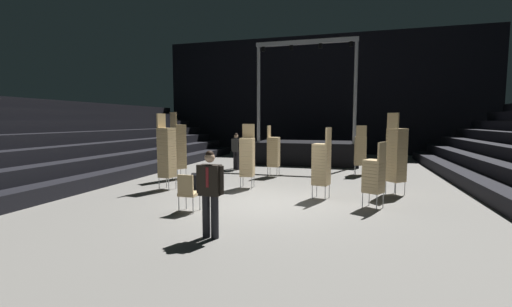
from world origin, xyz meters
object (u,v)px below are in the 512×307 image
stage_riser (307,150)px  equipment_road_case (205,181)px  chair_stack_mid_right (273,151)px  chair_stack_front_left (167,152)px  chair_stack_mid_left (322,163)px  chair_stack_rear_right (374,175)px  man_with_tie (210,189)px  chair_stack_rear_centre (247,156)px  chair_stack_front_right (360,150)px  chair_stack_mid_centre (396,154)px  chair_stack_rear_left (178,146)px  crew_worker_near_stage (236,149)px  loose_chair_near_man (188,191)px

stage_riser → equipment_road_case: stage_riser is taller
chair_stack_mid_right → chair_stack_front_left: bearing=-37.4°
chair_stack_mid_left → chair_stack_rear_right: (1.38, -0.72, -0.17)m
man_with_tie → chair_stack_mid_right: size_ratio=0.82×
man_with_tie → chair_stack_rear_centre: size_ratio=0.79×
chair_stack_front_left → chair_stack_front_right: size_ratio=1.21×
stage_riser → chair_stack_front_left: size_ratio=2.47×
chair_stack_mid_right → chair_stack_mid_centre: 4.89m
chair_stack_front_left → chair_stack_front_right: 7.84m
chair_stack_front_right → chair_stack_rear_left: size_ratio=0.80×
chair_stack_front_right → chair_stack_front_left: bearing=-147.3°
chair_stack_front_left → chair_stack_mid_centre: 7.18m
chair_stack_front_right → crew_worker_near_stage: chair_stack_front_right is taller
chair_stack_mid_left → chair_stack_rear_centre: bearing=83.8°
stage_riser → chair_stack_rear_right: bearing=-72.5°
stage_riser → loose_chair_near_man: 10.65m
chair_stack_rear_left → loose_chair_near_man: size_ratio=2.71×
stage_riser → chair_stack_front_left: bearing=-113.5°
crew_worker_near_stage → loose_chair_near_man: bearing=123.8°
stage_riser → chair_stack_rear_centre: bearing=-98.6°
chair_stack_rear_right → crew_worker_near_stage: chair_stack_rear_right is taller
chair_stack_front_right → chair_stack_rear_left: 7.38m
chair_stack_rear_left → chair_stack_rear_centre: (3.08, -1.01, -0.21)m
chair_stack_mid_left → equipment_road_case: chair_stack_mid_left is taller
man_with_tie → chair_stack_rear_left: bearing=-54.2°
loose_chair_near_man → chair_stack_front_left: bearing=129.7°
chair_stack_rear_right → chair_stack_front_left: bearing=112.1°
equipment_road_case → loose_chair_near_man: size_ratio=0.95×
stage_riser → loose_chair_near_man: (-1.60, -10.53, -0.15)m
chair_stack_mid_left → chair_stack_rear_left: bearing=84.8°
chair_stack_front_right → loose_chair_near_man: (-4.20, -7.22, -0.49)m
chair_stack_front_left → crew_worker_near_stage: (0.71, 4.89, -0.29)m
man_with_tie → chair_stack_front_right: 9.26m
man_with_tie → chair_stack_rear_left: (-3.83, 5.86, 0.33)m
chair_stack_front_right → chair_stack_mid_left: 5.00m
man_with_tie → chair_stack_mid_centre: 6.40m
chair_stack_mid_left → chair_stack_mid_right: size_ratio=1.00×
man_with_tie → chair_stack_rear_right: 4.49m
chair_stack_front_right → chair_stack_rear_centre: (-3.68, -3.94, 0.04)m
stage_riser → chair_stack_mid_left: size_ratio=2.98×
chair_stack_mid_centre → equipment_road_case: size_ratio=2.75×
chair_stack_front_right → equipment_road_case: 6.69m
chair_stack_front_left → loose_chair_near_man: 3.14m
chair_stack_rear_left → chair_stack_mid_left: bearing=11.1°
chair_stack_mid_right → chair_stack_rear_left: bearing=-64.6°
loose_chair_near_man → crew_worker_near_stage: bearing=99.9°
chair_stack_mid_right → loose_chair_near_man: 5.89m
chair_stack_rear_right → chair_stack_rear_left: bearing=97.7°
chair_stack_rear_left → stage_riser: bearing=86.3°
chair_stack_front_left → chair_stack_rear_centre: (2.46, 0.92, -0.17)m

